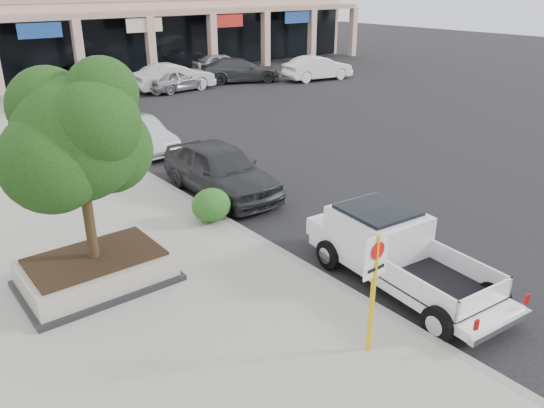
{
  "coord_description": "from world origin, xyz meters",
  "views": [
    {
      "loc": [
        -8.96,
        -7.77,
        6.3
      ],
      "look_at": [
        -1.6,
        1.5,
        1.32
      ],
      "focal_mm": 35.0,
      "sensor_mm": 36.0,
      "label": 1
    }
  ],
  "objects_px": {
    "curb_car_d": "(54,91)",
    "planter_tree": "(81,137)",
    "curb_car_b": "(140,135)",
    "lot_car_d": "(91,73)",
    "lot_car_b": "(174,77)",
    "lot_car_a": "(178,80)",
    "lot_car_c": "(240,70)",
    "lot_car_f": "(318,68)",
    "curb_car_c": "(73,100)",
    "planter": "(97,270)",
    "no_parking_sign": "(374,278)",
    "curb_car_a": "(221,170)",
    "pickup_truck": "(405,256)",
    "lot_car_e": "(222,64)"
  },
  "relations": [
    {
      "from": "lot_car_d",
      "to": "lot_car_e",
      "type": "height_order",
      "value": "lot_car_e"
    },
    {
      "from": "curb_car_c",
      "to": "curb_car_d",
      "type": "bearing_deg",
      "value": 88.33
    },
    {
      "from": "lot_car_e",
      "to": "lot_car_a",
      "type": "bearing_deg",
      "value": 134.87
    },
    {
      "from": "curb_car_c",
      "to": "lot_car_b",
      "type": "distance_m",
      "value": 7.68
    },
    {
      "from": "curb_car_b",
      "to": "lot_car_f",
      "type": "xyz_separation_m",
      "value": [
        17.02,
        7.95,
        0.14
      ]
    },
    {
      "from": "curb_car_a",
      "to": "lot_car_f",
      "type": "bearing_deg",
      "value": 40.15
    },
    {
      "from": "planter_tree",
      "to": "lot_car_b",
      "type": "xyz_separation_m",
      "value": [
        12.53,
        19.44,
        -2.59
      ]
    },
    {
      "from": "lot_car_a",
      "to": "curb_car_c",
      "type": "bearing_deg",
      "value": 101.19
    },
    {
      "from": "curb_car_b",
      "to": "lot_car_f",
      "type": "height_order",
      "value": "lot_car_f"
    },
    {
      "from": "no_parking_sign",
      "to": "lot_car_b",
      "type": "relative_size",
      "value": 0.46
    },
    {
      "from": "planter",
      "to": "lot_car_e",
      "type": "height_order",
      "value": "lot_car_e"
    },
    {
      "from": "lot_car_a",
      "to": "lot_car_e",
      "type": "height_order",
      "value": "lot_car_e"
    },
    {
      "from": "curb_car_a",
      "to": "lot_car_b",
      "type": "relative_size",
      "value": 0.97
    },
    {
      "from": "curb_car_b",
      "to": "lot_car_c",
      "type": "relative_size",
      "value": 0.75
    },
    {
      "from": "curb_car_b",
      "to": "lot_car_d",
      "type": "relative_size",
      "value": 0.82
    },
    {
      "from": "planter",
      "to": "curb_car_a",
      "type": "xyz_separation_m",
      "value": [
        5.28,
        3.1,
        0.35
      ]
    },
    {
      "from": "curb_car_b",
      "to": "lot_car_f",
      "type": "bearing_deg",
      "value": 22.51
    },
    {
      "from": "planter_tree",
      "to": "curb_car_a",
      "type": "xyz_separation_m",
      "value": [
        5.15,
        2.94,
        -2.59
      ]
    },
    {
      "from": "lot_car_d",
      "to": "lot_car_f",
      "type": "relative_size",
      "value": 1.02
    },
    {
      "from": "lot_car_b",
      "to": "curb_car_a",
      "type": "bearing_deg",
      "value": 160.03
    },
    {
      "from": "lot_car_a",
      "to": "lot_car_f",
      "type": "xyz_separation_m",
      "value": [
        9.61,
        -2.35,
        0.1
      ]
    },
    {
      "from": "pickup_truck",
      "to": "lot_car_a",
      "type": "relative_size",
      "value": 1.22
    },
    {
      "from": "curb_car_d",
      "to": "lot_car_a",
      "type": "relative_size",
      "value": 1.41
    },
    {
      "from": "pickup_truck",
      "to": "no_parking_sign",
      "type": "bearing_deg",
      "value": -149.51
    },
    {
      "from": "no_parking_sign",
      "to": "curb_car_a",
      "type": "relative_size",
      "value": 0.47
    },
    {
      "from": "lot_car_c",
      "to": "no_parking_sign",
      "type": "bearing_deg",
      "value": 172.42
    },
    {
      "from": "curb_car_d",
      "to": "lot_car_a",
      "type": "xyz_separation_m",
      "value": [
        7.38,
        -0.35,
        -0.1
      ]
    },
    {
      "from": "planter",
      "to": "curb_car_b",
      "type": "height_order",
      "value": "curb_car_b"
    },
    {
      "from": "lot_car_a",
      "to": "lot_car_c",
      "type": "height_order",
      "value": "lot_car_c"
    },
    {
      "from": "lot_car_e",
      "to": "lot_car_f",
      "type": "bearing_deg",
      "value": -135.96
    },
    {
      "from": "pickup_truck",
      "to": "lot_car_c",
      "type": "bearing_deg",
      "value": 67.79
    },
    {
      "from": "curb_car_d",
      "to": "lot_car_a",
      "type": "height_order",
      "value": "curb_car_d"
    },
    {
      "from": "lot_car_b",
      "to": "lot_car_d",
      "type": "height_order",
      "value": "lot_car_b"
    },
    {
      "from": "lot_car_b",
      "to": "pickup_truck",
      "type": "bearing_deg",
      "value": 166.96
    },
    {
      "from": "lot_car_e",
      "to": "lot_car_d",
      "type": "bearing_deg",
      "value": 88.86
    },
    {
      "from": "planter",
      "to": "lot_car_a",
      "type": "bearing_deg",
      "value": 56.52
    },
    {
      "from": "planter",
      "to": "no_parking_sign",
      "type": "bearing_deg",
      "value": -60.63
    },
    {
      "from": "curb_car_d",
      "to": "planter_tree",
      "type": "bearing_deg",
      "value": -102.23
    },
    {
      "from": "curb_car_d",
      "to": "lot_car_f",
      "type": "distance_m",
      "value": 17.2
    },
    {
      "from": "curb_car_d",
      "to": "lot_car_e",
      "type": "height_order",
      "value": "curb_car_d"
    },
    {
      "from": "planter_tree",
      "to": "curb_car_d",
      "type": "bearing_deg",
      "value": 74.94
    },
    {
      "from": "no_parking_sign",
      "to": "lot_car_e",
      "type": "relative_size",
      "value": 0.52
    },
    {
      "from": "lot_car_f",
      "to": "no_parking_sign",
      "type": "bearing_deg",
      "value": 146.97
    },
    {
      "from": "lot_car_a",
      "to": "planter_tree",
      "type": "bearing_deg",
      "value": 140.1
    },
    {
      "from": "curb_car_a",
      "to": "lot_car_a",
      "type": "bearing_deg",
      "value": 66.35
    },
    {
      "from": "curb_car_a",
      "to": "planter",
      "type": "bearing_deg",
      "value": -148.51
    },
    {
      "from": "no_parking_sign",
      "to": "lot_car_e",
      "type": "bearing_deg",
      "value": 61.19
    },
    {
      "from": "lot_car_d",
      "to": "lot_car_b",
      "type": "bearing_deg",
      "value": -136.08
    },
    {
      "from": "planter_tree",
      "to": "lot_car_a",
      "type": "relative_size",
      "value": 0.97
    },
    {
      "from": "curb_car_c",
      "to": "lot_car_c",
      "type": "bearing_deg",
      "value": 9.04
    }
  ]
}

